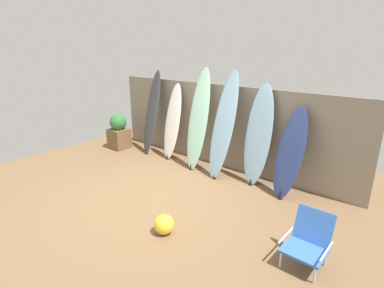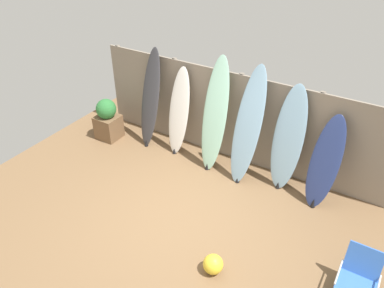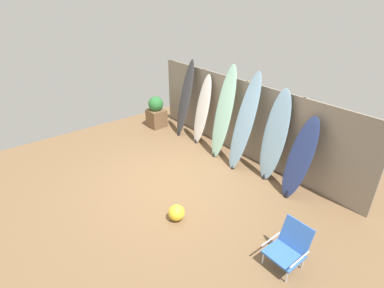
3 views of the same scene
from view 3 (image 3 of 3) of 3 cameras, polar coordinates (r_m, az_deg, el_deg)
ground at (r=6.37m, az=-3.14°, el=-7.13°), size 7.68×7.68×0.00m
fence_back at (r=7.14m, az=9.88°, el=4.70°), size 6.08×0.11×1.80m
surfboard_charcoal_0 at (r=8.08m, az=-1.32°, el=8.58°), size 0.46×0.59×2.03m
surfboard_white_1 at (r=7.67m, az=1.97°, el=6.48°), size 0.44×0.49×1.77m
surfboard_seafoam_2 at (r=6.98m, az=6.04°, el=5.90°), size 0.50×0.62×2.16m
surfboard_skyblue_3 at (r=6.53m, az=9.95°, el=4.00°), size 0.54×0.67×2.14m
surfboard_skyblue_4 at (r=6.29m, az=15.45°, el=1.40°), size 0.53×0.45×1.93m
surfboard_navy_5 at (r=5.96m, az=19.80°, el=-2.68°), size 0.52×0.60×1.59m
beach_chair at (r=4.75m, az=18.05°, el=-17.95°), size 0.50×0.54×0.66m
planter_box at (r=8.78m, az=-6.83°, el=6.02°), size 0.48×0.46×0.91m
beach_ball at (r=5.35m, az=-2.97°, el=-12.92°), size 0.29×0.29×0.29m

